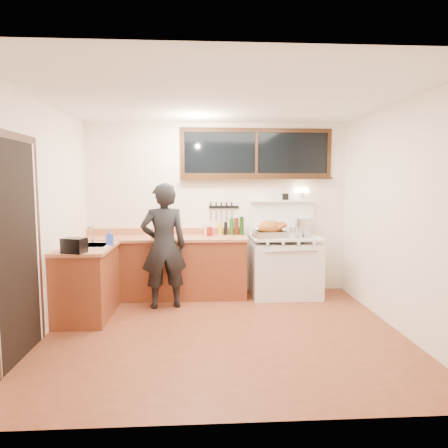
{
  "coord_description": "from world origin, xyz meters",
  "views": [
    {
      "loc": [
        -0.26,
        -4.41,
        1.7
      ],
      "look_at": [
        0.05,
        0.85,
        1.15
      ],
      "focal_mm": 32.0,
      "sensor_mm": 36.0,
      "label": 1
    }
  ],
  "objects": [
    {
      "name": "bottle_cluster",
      "position": [
        0.24,
        1.63,
        1.02
      ],
      "size": [
        0.39,
        0.07,
        0.28
      ],
      "color": "black",
      "rests_on": "counter_back"
    },
    {
      "name": "coffee_tin",
      "position": [
        -0.13,
        1.52,
        0.97
      ],
      "size": [
        0.09,
        0.07,
        0.14
      ],
      "color": "maroon",
      "rests_on": "counter_back"
    },
    {
      "name": "pitcher",
      "position": [
        -0.16,
        1.66,
        0.99
      ],
      "size": [
        0.1,
        0.1,
        0.18
      ],
      "color": "white",
      "rests_on": "counter_back"
    },
    {
      "name": "left_doorway",
      "position": [
        -1.99,
        -0.55,
        1.09
      ],
      "size": [
        0.02,
        1.04,
        2.17
      ],
      "color": "black",
      "rests_on": "ground"
    },
    {
      "name": "counter_left",
      "position": [
        -1.7,
        0.62,
        0.45
      ],
      "size": [
        0.64,
        1.09,
        0.9
      ],
      "color": "maroon",
      "rests_on": "ground"
    },
    {
      "name": "man",
      "position": [
        -0.76,
        0.95,
        0.85
      ],
      "size": [
        0.69,
        0.53,
        1.69
      ],
      "color": "black",
      "rests_on": "ground"
    },
    {
      "name": "sink_unit",
      "position": [
        -1.68,
        0.7,
        0.85
      ],
      "size": [
        0.5,
        0.45,
        0.37
      ],
      "color": "white",
      "rests_on": "counter_left"
    },
    {
      "name": "ground_plane",
      "position": [
        0.0,
        0.0,
        -0.01
      ],
      "size": [
        4.0,
        3.5,
        0.02
      ],
      "primitive_type": "cube",
      "color": "brown"
    },
    {
      "name": "roast_turkey",
      "position": [
        0.75,
        1.27,
        1.0
      ],
      "size": [
        0.51,
        0.41,
        0.26
      ],
      "color": "silver",
      "rests_on": "vintage_stove"
    },
    {
      "name": "vintage_stove",
      "position": [
        1.0,
        1.41,
        0.47
      ],
      "size": [
        1.02,
        0.74,
        1.61
      ],
      "color": "white",
      "rests_on": "ground"
    },
    {
      "name": "stockpot",
      "position": [
        1.31,
        1.61,
        1.03
      ],
      "size": [
        0.29,
        0.29,
        0.25
      ],
      "color": "silver",
      "rests_on": "vintage_stove"
    },
    {
      "name": "toaster",
      "position": [
        -1.7,
        0.17,
        0.99
      ],
      "size": [
        0.29,
        0.24,
        0.17
      ],
      "color": "black",
      "rests_on": "counter_left"
    },
    {
      "name": "pot_lid",
      "position": [
        1.23,
        1.27,
        0.91
      ],
      "size": [
        0.27,
        0.27,
        0.04
      ],
      "color": "silver",
      "rests_on": "vintage_stove"
    },
    {
      "name": "soap_bottle",
      "position": [
        -1.43,
        0.73,
        1.0
      ],
      "size": [
        0.11,
        0.11,
        0.2
      ],
      "color": "blue",
      "rests_on": "counter_left"
    },
    {
      "name": "cutting_board",
      "position": [
        -0.77,
        1.35,
        0.95
      ],
      "size": [
        0.39,
        0.3,
        0.14
      ],
      "color": "#BB704A",
      "rests_on": "counter_back"
    },
    {
      "name": "knife_strip",
      "position": [
        0.08,
        1.73,
        1.31
      ],
      "size": [
        0.46,
        0.03,
        0.28
      ],
      "color": "black",
      "rests_on": "room_shell"
    },
    {
      "name": "back_window",
      "position": [
        0.6,
        1.72,
        2.06
      ],
      "size": [
        2.32,
        0.13,
        0.77
      ],
      "color": "black",
      "rests_on": "room_shell"
    },
    {
      "name": "room_shell",
      "position": [
        0.0,
        0.0,
        1.65
      ],
      "size": [
        4.1,
        3.6,
        2.65
      ],
      "color": "white",
      "rests_on": "ground"
    },
    {
      "name": "counter_back",
      "position": [
        -0.8,
        1.45,
        0.45
      ],
      "size": [
        2.44,
        0.64,
        1.0
      ],
      "color": "maroon",
      "rests_on": "ground"
    },
    {
      "name": "saucepan",
      "position": [
        1.15,
        1.64,
        0.96
      ],
      "size": [
        0.16,
        0.28,
        0.11
      ],
      "color": "silver",
      "rests_on": "vintage_stove"
    }
  ]
}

